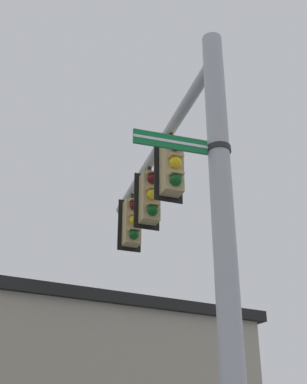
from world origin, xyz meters
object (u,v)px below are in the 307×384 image
Objects in this scene: traffic_light_mid_inner at (150,197)px; bird_flying at (166,132)px; traffic_light_nearest_pole at (172,166)px; street_name_sign at (198,147)px; traffic_light_mid_outer at (132,222)px.

bird_flying is (-1.06, -1.71, 2.80)m from traffic_light_mid_inner.
traffic_light_nearest_pole is 1.00× the size of traffic_light_mid_inner.
traffic_light_nearest_pole is 0.92× the size of street_name_sign.
traffic_light_mid_inner is 3.42m from street_name_sign.
traffic_light_mid_inner is at bearing 58.26° from bird_flying.
bird_flying reaches higher than traffic_light_mid_inner.
bird_flying reaches higher than street_name_sign.
bird_flying reaches higher than traffic_light_nearest_pole.
bird_flying is (-1.00, -0.36, 2.80)m from traffic_light_mid_outer.
traffic_light_mid_inner reaches higher than street_name_sign.
traffic_light_mid_inner is 1.35m from traffic_light_mid_outer.
traffic_light_mid_inner is 3.45m from bird_flying.
traffic_light_mid_outer is 4.10× the size of bird_flying.
traffic_light_mid_outer is at bearing -92.70° from traffic_light_nearest_pole.
traffic_light_mid_inner is 1.00× the size of traffic_light_mid_outer.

